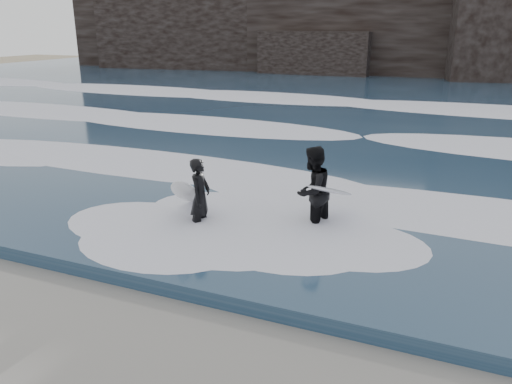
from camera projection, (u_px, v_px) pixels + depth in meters
sea at (380, 98)px, 31.63m from camera, size 90.00×52.00×0.30m
headland at (415, 19)px, 44.97m from camera, size 70.00×9.00×10.00m
foam_near at (262, 179)px, 14.05m from camera, size 60.00×3.20×0.20m
foam_mid at (327, 132)px, 20.17m from camera, size 60.00×4.00×0.24m
foam_far at (368, 101)px, 28.04m from camera, size 60.00×4.80×0.30m
surfer_left at (197, 196)px, 11.18m from camera, size 1.29×2.03×1.76m
surfer_right at (313, 191)px, 11.03m from camera, size 1.43×1.91×2.04m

